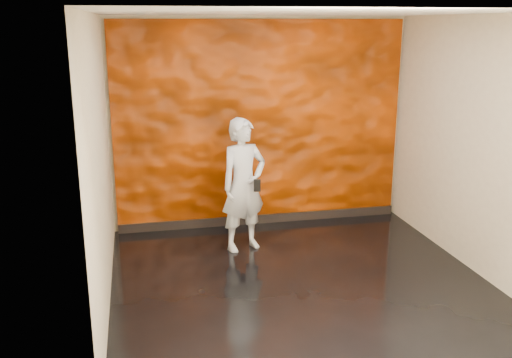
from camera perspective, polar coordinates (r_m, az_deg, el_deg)
name	(u,v)px	position (r m, az deg, el deg)	size (l,w,h in m)	color
room	(303,156)	(5.82, 4.71, 2.32)	(4.02, 4.02, 2.81)	black
feature_wall	(261,125)	(7.68, 0.49, 5.42)	(3.90, 0.06, 2.75)	#C13B00
baseboard	(261,219)	(7.98, 0.53, -4.01)	(3.90, 0.04, 0.12)	black
man	(244,185)	(6.88, -1.25, -0.60)	(0.59, 0.39, 1.63)	#9DA0AC
phone	(257,185)	(6.68, 0.12, -0.65)	(0.08, 0.02, 0.15)	black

